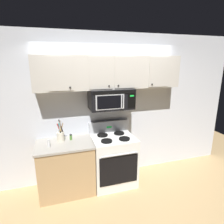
{
  "coord_description": "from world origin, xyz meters",
  "views": [
    {
      "loc": [
        -0.94,
        -2.57,
        2.21
      ],
      "look_at": [
        0.0,
        0.49,
        1.35
      ],
      "focal_mm": 30.46,
      "sensor_mm": 36.0,
      "label": 1
    }
  ],
  "objects_px": {
    "utensil_crock_cream": "(61,135)",
    "spice_jar": "(71,137)",
    "over_range_microwave": "(111,99)",
    "stove_range": "(113,159)",
    "salt_shaker": "(49,143)"
  },
  "relations": [
    {
      "from": "spice_jar",
      "to": "utensil_crock_cream",
      "type": "bearing_deg",
      "value": 178.88
    },
    {
      "from": "stove_range",
      "to": "salt_shaker",
      "type": "xyz_separation_m",
      "value": [
        -1.08,
        -0.07,
        0.49
      ]
    },
    {
      "from": "stove_range",
      "to": "over_range_microwave",
      "type": "distance_m",
      "value": 1.11
    },
    {
      "from": "over_range_microwave",
      "to": "salt_shaker",
      "type": "bearing_deg",
      "value": -170.39
    },
    {
      "from": "utensil_crock_cream",
      "to": "spice_jar",
      "type": "bearing_deg",
      "value": -1.12
    },
    {
      "from": "stove_range",
      "to": "spice_jar",
      "type": "bearing_deg",
      "value": 171.02
    },
    {
      "from": "salt_shaker",
      "to": "over_range_microwave",
      "type": "bearing_deg",
      "value": 9.61
    },
    {
      "from": "salt_shaker",
      "to": "spice_jar",
      "type": "distance_m",
      "value": 0.4
    },
    {
      "from": "over_range_microwave",
      "to": "utensil_crock_cream",
      "type": "xyz_separation_m",
      "value": [
        -0.89,
        0.0,
        -0.57
      ]
    },
    {
      "from": "over_range_microwave",
      "to": "stove_range",
      "type": "bearing_deg",
      "value": -89.86
    },
    {
      "from": "utensil_crock_cream",
      "to": "spice_jar",
      "type": "distance_m",
      "value": 0.18
    },
    {
      "from": "utensil_crock_cream",
      "to": "stove_range",
      "type": "bearing_deg",
      "value": -7.53
    },
    {
      "from": "over_range_microwave",
      "to": "salt_shaker",
      "type": "relative_size",
      "value": 6.44
    },
    {
      "from": "spice_jar",
      "to": "stove_range",
      "type": "bearing_deg",
      "value": -8.98
    },
    {
      "from": "over_range_microwave",
      "to": "salt_shaker",
      "type": "xyz_separation_m",
      "value": [
        -1.08,
        -0.18,
        -0.62
      ]
    }
  ]
}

